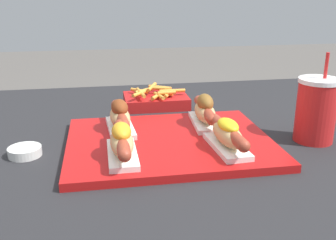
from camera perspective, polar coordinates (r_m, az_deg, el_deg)
name	(u,v)px	position (r m, az deg, el deg)	size (l,w,h in m)	color
serving_tray	(169,142)	(0.93, 0.21, -3.27)	(0.47, 0.37, 0.02)	#B71414
hot_dog_0	(122,142)	(0.82, -6.72, -3.15)	(0.06, 0.20, 0.07)	white
hot_dog_1	(227,135)	(0.86, 8.63, -2.12)	(0.07, 0.20, 0.07)	white
hot_dog_2	(120,117)	(0.97, -6.98, 0.51)	(0.07, 0.20, 0.08)	white
hot_dog_3	(205,111)	(1.01, 5.38, 1.26)	(0.07, 0.20, 0.08)	white
sauce_bowl	(25,151)	(0.93, -20.07, -4.25)	(0.07, 0.07, 0.02)	silver
drink_cup	(316,110)	(1.00, 20.69, 1.37)	(0.10, 0.10, 0.21)	red
fries_basket	(156,100)	(1.23, -1.77, 2.94)	(0.20, 0.14, 0.06)	#B21919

